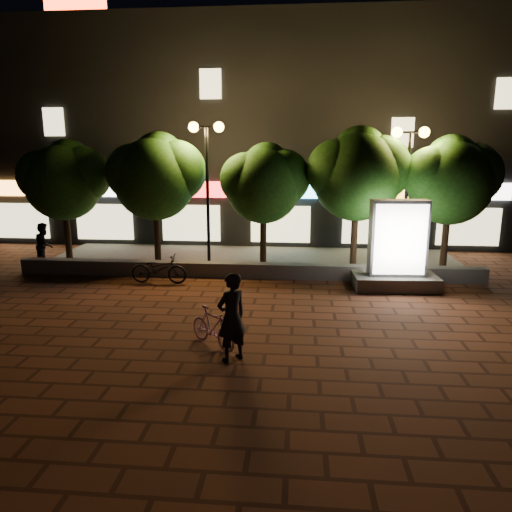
# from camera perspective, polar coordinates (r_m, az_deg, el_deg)

# --- Properties ---
(ground) EXTENTS (80.00, 80.00, 0.00)m
(ground) POSITION_cam_1_polar(r_m,az_deg,el_deg) (12.57, -3.28, -7.34)
(ground) COLOR #582C1B
(ground) RESTS_ON ground
(retaining_wall) EXTENTS (16.00, 0.45, 0.50)m
(retaining_wall) POSITION_cam_1_polar(r_m,az_deg,el_deg) (16.29, -1.26, -1.72)
(retaining_wall) COLOR slate
(retaining_wall) RESTS_ON ground
(sidewalk) EXTENTS (16.00, 5.00, 0.08)m
(sidewalk) POSITION_cam_1_polar(r_m,az_deg,el_deg) (18.75, -0.41, -0.45)
(sidewalk) COLOR slate
(sidewalk) RESTS_ON ground
(building_block) EXTENTS (28.00, 8.12, 11.30)m
(building_block) POSITION_cam_1_polar(r_m,az_deg,el_deg) (24.74, 1.05, 14.29)
(building_block) COLOR black
(building_block) RESTS_ON ground
(tree_far_left) EXTENTS (3.36, 2.80, 4.63)m
(tree_far_left) POSITION_cam_1_polar(r_m,az_deg,el_deg) (19.25, -22.06, 8.77)
(tree_far_left) COLOR black
(tree_far_left) RESTS_ON sidewalk
(tree_left) EXTENTS (3.60, 3.00, 4.89)m
(tree_left) POSITION_cam_1_polar(r_m,az_deg,el_deg) (17.93, -11.94, 9.68)
(tree_left) COLOR black
(tree_left) RESTS_ON sidewalk
(tree_mid) EXTENTS (3.24, 2.70, 4.50)m
(tree_mid) POSITION_cam_1_polar(r_m,az_deg,el_deg) (17.22, 1.08, 9.07)
(tree_mid) COLOR black
(tree_mid) RESTS_ON sidewalk
(tree_right) EXTENTS (3.72, 3.10, 5.07)m
(tree_right) POSITION_cam_1_polar(r_m,az_deg,el_deg) (17.28, 12.26, 9.96)
(tree_right) COLOR black
(tree_right) RESTS_ON sidewalk
(tree_far_right) EXTENTS (3.48, 2.90, 4.76)m
(tree_far_right) POSITION_cam_1_polar(r_m,az_deg,el_deg) (17.96, 22.52, 8.76)
(tree_far_right) COLOR black
(tree_far_right) RESTS_ON sidewalk
(street_lamp_left) EXTENTS (1.26, 0.36, 5.18)m
(street_lamp_left) POSITION_cam_1_polar(r_m,az_deg,el_deg) (17.19, -5.95, 11.71)
(street_lamp_left) COLOR black
(street_lamp_left) RESTS_ON sidewalk
(street_lamp_right) EXTENTS (1.26, 0.36, 4.98)m
(street_lamp_right) POSITION_cam_1_polar(r_m,az_deg,el_deg) (17.29, 17.92, 10.74)
(street_lamp_right) COLOR black
(street_lamp_right) RESTS_ON sidewalk
(ad_kiosk) EXTENTS (2.66, 1.43, 2.82)m
(ad_kiosk) POSITION_cam_1_polar(r_m,az_deg,el_deg) (15.42, 16.63, 0.30)
(ad_kiosk) COLOR slate
(ad_kiosk) RESTS_ON ground
(scooter_pink) EXTENTS (1.39, 1.31, 0.90)m
(scooter_pink) POSITION_cam_1_polar(r_m,az_deg,el_deg) (10.64, -5.26, -8.58)
(scooter_pink) COLOR pink
(scooter_pink) RESTS_ON ground
(rider) EXTENTS (0.81, 0.80, 1.89)m
(rider) POSITION_cam_1_polar(r_m,az_deg,el_deg) (9.79, -2.96, -7.36)
(rider) COLOR black
(rider) RESTS_ON ground
(scooter_parked) EXTENTS (1.86, 0.67, 0.97)m
(scooter_parked) POSITION_cam_1_polar(r_m,az_deg,el_deg) (15.82, -11.63, -1.53)
(scooter_parked) COLOR black
(scooter_parked) RESTS_ON ground
(pedestrian) EXTENTS (0.80, 0.92, 1.63)m
(pedestrian) POSITION_cam_1_polar(r_m,az_deg,el_deg) (19.01, -24.15, 1.25)
(pedestrian) COLOR black
(pedestrian) RESTS_ON sidewalk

